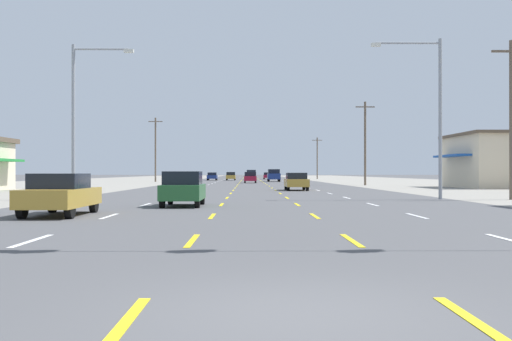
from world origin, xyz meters
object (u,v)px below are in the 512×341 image
object	(u,v)px
hatchback_inner_left_near	(183,189)
hatchback_inner_left_farther	(231,176)
sedan_far_left_nearest	(60,194)
sedan_far_left_farthest	(212,176)
suv_inner_right_far	(274,175)
sedan_inner_right_distant_b	(268,176)
hatchback_center_turn_midfar	(250,177)
suv_center_turn_distant_a	(251,175)
streetlight_right_row_0	(433,106)
streetlight_left_row_0	(80,110)
sedan_inner_right_mid	(296,181)

from	to	relation	value
hatchback_inner_left_near	hatchback_inner_left_farther	world-z (taller)	same
sedan_far_left_nearest	sedan_far_left_farthest	size ratio (longest dim) A/B	1.00
suv_inner_right_far	sedan_far_left_farthest	xyz separation A→B (m)	(-10.73, 15.78, -0.27)
hatchback_inner_left_near	sedan_inner_right_distant_b	world-z (taller)	hatchback_inner_left_near
hatchback_center_turn_midfar	suv_center_turn_distant_a	distance (m)	39.10
hatchback_inner_left_farther	sedan_far_left_nearest	bearing A→B (deg)	-92.09
sedan_inner_right_distant_b	suv_inner_right_far	bearing A→B (deg)	-90.15
hatchback_inner_left_farther	sedan_inner_right_distant_b	distance (m)	19.92
hatchback_inner_left_farther	hatchback_center_turn_midfar	bearing A→B (deg)	-82.83
sedan_far_left_farthest	streetlight_right_row_0	xyz separation A→B (m)	(16.88, -80.22, 4.44)
streetlight_left_row_0	streetlight_right_row_0	distance (m)	19.54
sedan_inner_right_mid	suv_center_turn_distant_a	world-z (taller)	suv_center_turn_distant_a
streetlight_right_row_0	sedan_far_left_nearest	bearing A→B (deg)	-143.16
hatchback_center_turn_midfar	sedan_far_left_farthest	size ratio (longest dim) A/B	0.87
suv_inner_right_far	suv_center_turn_distant_a	bearing A→B (deg)	97.38
hatchback_inner_left_near	streetlight_left_row_0	xyz separation A→B (m)	(-6.41, 6.78, 4.15)
sedan_far_left_nearest	hatchback_inner_left_near	bearing A→B (deg)	57.78
hatchback_inner_left_near	hatchback_center_turn_midfar	distance (m)	58.85
suv_center_turn_distant_a	streetlight_right_row_0	bearing A→B (deg)	-83.98
sedan_inner_right_mid	hatchback_center_turn_midfar	size ratio (longest dim) A/B	1.15
sedan_inner_right_distant_b	streetlight_right_row_0	bearing A→B (deg)	-86.46
hatchback_inner_left_near	suv_center_turn_distant_a	size ratio (longest dim) A/B	0.80
suv_center_turn_distant_a	sedan_far_left_nearest	bearing A→B (deg)	-93.96
sedan_inner_right_mid	sedan_far_left_farthest	world-z (taller)	same
suv_center_turn_distant_a	streetlight_right_row_0	size ratio (longest dim) A/B	0.55
sedan_far_left_farthest	streetlight_left_row_0	size ratio (longest dim) A/B	0.53
sedan_far_left_nearest	sedan_inner_right_mid	size ratio (longest dim) A/B	1.00
sedan_far_left_farthest	streetlight_right_row_0	world-z (taller)	streetlight_right_row_0
sedan_far_left_nearest	suv_center_turn_distant_a	distance (m)	103.90
suv_inner_right_far	hatchback_inner_left_near	bearing A→B (deg)	-95.60
streetlight_right_row_0	hatchback_center_turn_midfar	bearing A→B (deg)	100.83
suv_inner_right_far	streetlight_right_row_0	distance (m)	64.87
hatchback_center_turn_midfar	hatchback_inner_left_farther	world-z (taller)	same
sedan_inner_right_mid	streetlight_right_row_0	distance (m)	18.64
hatchback_inner_left_farther	sedan_far_left_farthest	size ratio (longest dim) A/B	0.87
sedan_far_left_nearest	hatchback_inner_left_farther	size ratio (longest dim) A/B	1.15
hatchback_inner_left_farther	streetlight_left_row_0	world-z (taller)	streetlight_left_row_0
hatchback_center_turn_midfar	sedan_inner_right_distant_b	world-z (taller)	hatchback_center_turn_midfar
hatchback_inner_left_near	suv_inner_right_far	distance (m)	71.56
sedan_inner_right_mid	hatchback_center_turn_midfar	xyz separation A→B (m)	(-3.69, 34.99, 0.03)
sedan_inner_right_distant_b	sedan_far_left_nearest	bearing A→B (deg)	-95.53
sedan_inner_right_mid	streetlight_right_row_0	world-z (taller)	streetlight_right_row_0
streetlight_left_row_0	streetlight_right_row_0	size ratio (longest dim) A/B	0.96
hatchback_inner_left_farther	sedan_inner_right_distant_b	size ratio (longest dim) A/B	0.87
sedan_far_left_nearest	hatchback_inner_left_farther	bearing A→B (deg)	87.91
sedan_inner_right_mid	streetlight_right_row_0	bearing A→B (deg)	-69.78
hatchback_inner_left_near	hatchback_inner_left_farther	size ratio (longest dim) A/B	1.00
sedan_far_left_nearest	hatchback_inner_left_farther	xyz separation A→B (m)	(3.36, 92.19, 0.03)
sedan_far_left_farthest	sedan_inner_right_distant_b	bearing A→B (deg)	58.86
sedan_far_left_nearest	streetlight_right_row_0	distance (m)	21.44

